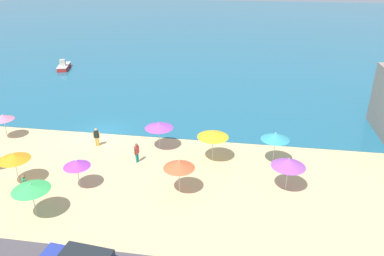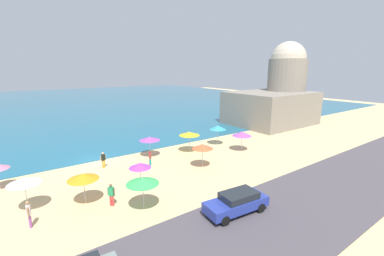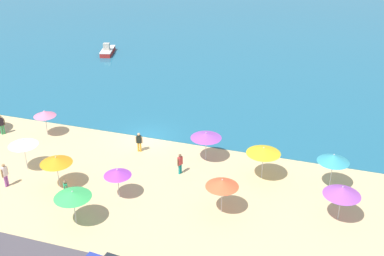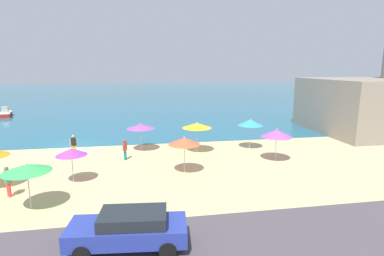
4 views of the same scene
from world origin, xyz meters
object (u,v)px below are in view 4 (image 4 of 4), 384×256
Objects in this scene: beach_umbrella_6 at (71,152)px; beach_umbrella_12 at (277,133)px; beach_umbrella_5 at (250,122)px; bather_2 at (8,180)px; beach_umbrella_7 at (197,125)px; parked_car_0 at (129,229)px; beach_umbrella_2 at (27,168)px; skiff_nearshore at (6,114)px; bather_1 at (125,148)px; beach_umbrella_8 at (184,141)px; beach_umbrella_10 at (141,126)px; bather_4 at (74,144)px.

beach_umbrella_6 is 0.90× the size of beach_umbrella_12.
bather_2 is (-16.23, -7.10, -1.34)m from beach_umbrella_5.
parked_car_0 is (-5.01, -12.71, -1.40)m from beach_umbrella_7.
beach_umbrella_6 is at bearing 68.45° from beach_umbrella_2.
beach_umbrella_6 is 0.53× the size of skiff_nearshore.
bather_1 is (-5.71, -1.17, -1.34)m from beach_umbrella_7.
beach_umbrella_2 is at bearing -160.82° from beach_umbrella_12.
bather_2 reaches higher than parked_car_0.
beach_umbrella_12 is at bearing 11.79° from beach_umbrella_8.
beach_umbrella_10 is 14.04m from parked_car_0.
bather_2 is at bearing -168.11° from beach_umbrella_12.
beach_umbrella_7 reaches higher than parked_car_0.
beach_umbrella_10 is (4.11, 6.47, 0.16)m from beach_umbrella_6.
beach_umbrella_5 is 3.61m from beach_umbrella_12.
beach_umbrella_6 is 0.87× the size of beach_umbrella_7.
beach_umbrella_10 is 0.57× the size of skiff_nearshore.
beach_umbrella_5 is 14.53m from bather_4.
beach_umbrella_2 is 0.91× the size of beach_umbrella_5.
beach_umbrella_7 reaches higher than bather_2.
parked_car_0 is at bearing -92.11° from beach_umbrella_10.
beach_umbrella_7 reaches higher than beach_umbrella_6.
beach_umbrella_10 is 10.78m from bather_2.
parked_car_0 is (0.70, -11.55, -0.06)m from bather_1.
skiff_nearshore is at bearing 118.10° from beach_umbrella_6.
beach_umbrella_8 is 1.53× the size of bather_1.
bather_2 is at bearing -131.31° from beach_umbrella_10.
bather_4 is at bearing 109.30° from parked_car_0.
beach_umbrella_10 is at bearing 48.69° from bather_2.
beach_umbrella_6 is 8.39m from parked_car_0.
bather_2 is (-16.95, -3.57, -1.15)m from beach_umbrella_12.
bather_1 is 0.39× the size of skiff_nearshore.
bather_4 is at bearing 100.95° from beach_umbrella_6.
beach_umbrella_12 is 14.12m from parked_car_0.
beach_umbrella_5 reaches higher than parked_car_0.
beach_umbrella_8 is 5.48m from bather_1.
bather_2 is (-9.86, -2.09, -1.21)m from beach_umbrella_8.
beach_umbrella_6 is at bearing -79.05° from bather_4.
beach_umbrella_5 is at bearing 101.51° from beach_umbrella_12.
beach_umbrella_7 reaches higher than skiff_nearshore.
beach_umbrella_2 is 11.21m from beach_umbrella_10.
beach_umbrella_5 is at bearing 23.62° from bather_2.
beach_umbrella_5 is 1.12× the size of beach_umbrella_10.
beach_umbrella_6 is 0.47× the size of parked_car_0.
beach_umbrella_7 is 13.74m from parked_car_0.
beach_umbrella_5 is 8.11m from beach_umbrella_8.
bather_1 is (2.89, 4.04, -1.01)m from beach_umbrella_6.
beach_umbrella_10 reaches higher than bather_2.
beach_umbrella_2 is at bearing -139.26° from beach_umbrella_7.
parked_car_0 is (-0.51, -13.97, -1.23)m from beach_umbrella_10.
beach_umbrella_6 is at bearing -175.87° from beach_umbrella_8.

